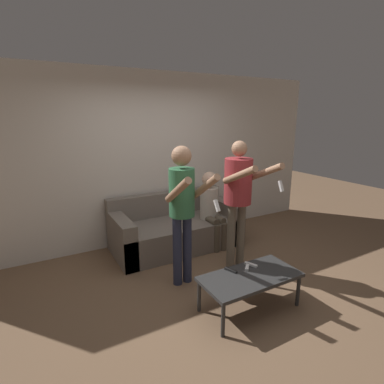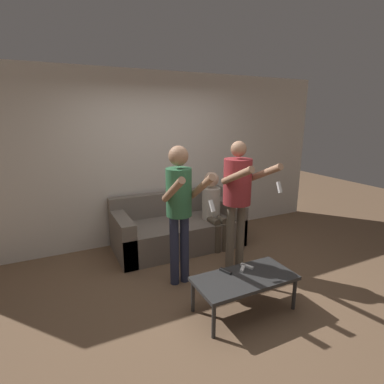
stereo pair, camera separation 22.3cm
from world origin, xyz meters
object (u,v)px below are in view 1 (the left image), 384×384
object	(u,v)px
person_standing_right	(239,190)
remote_near	(247,267)
coffee_table	(250,279)
person_seated	(211,206)
remote_far	(231,270)
person_standing_left	(183,202)
remote_mid	(251,265)
couch	(176,229)

from	to	relation	value
person_standing_right	remote_near	distance (m)	1.01
coffee_table	person_seated	bearing A→B (deg)	71.72
coffee_table	remote_near	bearing A→B (deg)	62.70
person_standing_right	person_seated	world-z (taller)	person_standing_right
person_seated	remote_far	xyz separation A→B (m)	(-0.66, -1.42, -0.25)
remote_near	person_standing_right	bearing A→B (deg)	61.66
person_standing_left	remote_far	bearing A→B (deg)	-67.11
person_standing_left	remote_near	bearing A→B (deg)	-54.55
remote_mid	coffee_table	bearing A→B (deg)	-131.76
couch	person_seated	distance (m)	0.67
person_standing_right	person_seated	bearing A→B (deg)	82.68
person_standing_left	coffee_table	bearing A→B (deg)	-63.77
couch	person_standing_left	bearing A→B (deg)	-111.46
person_seated	remote_near	bearing A→B (deg)	-107.34
person_standing_right	person_standing_left	bearing A→B (deg)	-179.96
couch	remote_far	xyz separation A→B (m)	(-0.15, -1.65, 0.13)
coffee_table	remote_near	size ratio (longest dim) A/B	8.14
person_standing_right	person_seated	distance (m)	0.92
person_standing_right	person_seated	size ratio (longest dim) A/B	1.46
person_standing_left	person_standing_right	distance (m)	0.81
remote_mid	remote_far	distance (m)	0.27
couch	person_seated	bearing A→B (deg)	-24.29
remote_near	remote_mid	xyz separation A→B (m)	(0.07, 0.02, 0.00)
person_standing_left	remote_mid	size ratio (longest dim) A/B	11.24
couch	remote_near	bearing A→B (deg)	-88.09
remote_far	remote_mid	bearing A→B (deg)	-2.20
person_standing_left	person_standing_right	size ratio (longest dim) A/B	0.99
person_seated	coffee_table	xyz separation A→B (m)	(-0.53, -1.59, -0.30)
person_standing_right	remote_near	size ratio (longest dim) A/B	13.12
couch	person_standing_right	world-z (taller)	person_standing_right
person_standing_left	coffee_table	distance (m)	1.13
person_standing_left	remote_mid	xyz separation A→B (m)	(0.53, -0.63, -0.65)
remote_mid	person_standing_left	bearing A→B (deg)	130.29
person_standing_left	person_standing_right	world-z (taller)	person_standing_right
remote_near	coffee_table	bearing A→B (deg)	-117.30
couch	person_standing_right	bearing A→B (deg)	-68.51
couch	person_seated	xyz separation A→B (m)	(0.51, -0.23, 0.38)
person_standing_right	remote_mid	bearing A→B (deg)	-113.92
person_standing_left	remote_far	distance (m)	0.94
remote_far	person_standing_right	bearing A→B (deg)	48.31
coffee_table	couch	bearing A→B (deg)	89.48
person_standing_left	remote_far	xyz separation A→B (m)	(0.26, -0.62, -0.65)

